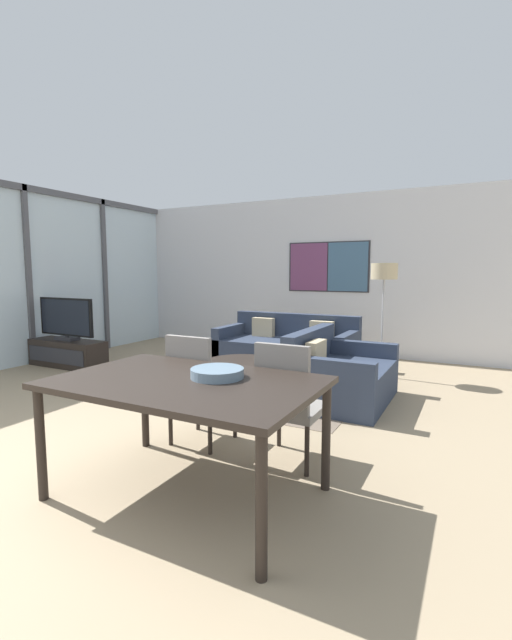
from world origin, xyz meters
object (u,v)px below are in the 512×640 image
at_px(tv_console, 68,353).
at_px(television, 66,319).
at_px(sofa_main, 288,349).
at_px(dining_table, 186,390).
at_px(sofa_side, 337,377).
at_px(coffee_table, 241,368).
at_px(floor_lamp, 384,280).
at_px(fruit_bowl, 217,372).
at_px(dining_chair_left, 197,386).
at_px(dining_chair_centre, 288,399).

xyz_separation_m(tv_console, television, (0.00, 0.00, 0.53)).
distance_m(sofa_main, dining_table, 3.98).
relative_size(sofa_side, coffee_table, 1.49).
distance_m(tv_console, floor_lamp, 4.87).
height_order(coffee_table, floor_lamp, floor_lamp).
bearing_deg(sofa_side, television, 92.83).
bearing_deg(dining_table, sofa_side, 83.99).
xyz_separation_m(dining_table, fruit_bowl, (0.15, 0.14, 0.10)).
relative_size(dining_chair_left, dining_chair_centre, 1.00).
relative_size(dining_chair_left, floor_lamp, 0.60).
relative_size(coffee_table, dining_chair_left, 0.96).
xyz_separation_m(sofa_main, coffee_table, (0.00, -1.48, 0.01)).
relative_size(television, coffee_table, 1.23).
xyz_separation_m(dining_chair_centre, fruit_bowl, (-0.26, -0.58, 0.30)).
height_order(sofa_main, dining_table, sofa_main).
bearing_deg(coffee_table, tv_console, -178.21).
bearing_deg(coffee_table, dining_chair_centre, -51.10).
bearing_deg(dining_chair_centre, sofa_side, 94.89).
height_order(sofa_side, coffee_table, sofa_side).
relative_size(television, dining_chair_centre, 1.18).
xyz_separation_m(tv_console, floor_lamp, (4.46, 1.58, 1.15)).
bearing_deg(floor_lamp, dining_table, -97.32).
xyz_separation_m(television, dining_chair_left, (3.56, -1.57, -0.22)).
distance_m(dining_chair_left, dining_chair_centre, 0.83).
relative_size(coffee_table, fruit_bowl, 2.61).
xyz_separation_m(sofa_side, dining_chair_centre, (0.15, -1.77, 0.25)).
height_order(television, floor_lamp, floor_lamp).
relative_size(sofa_main, sofa_side, 1.53).
height_order(dining_chair_left, fruit_bowl, dining_chair_left).
bearing_deg(sofa_side, tv_console, 92.84).
bearing_deg(television, fruit_bowl, -27.42).
height_order(dining_chair_centre, fruit_bowl, dining_chair_centre).
bearing_deg(tv_console, dining_table, -29.83).
xyz_separation_m(tv_console, dining_chair_centre, (4.38, -1.56, 0.31)).
xyz_separation_m(tv_console, sofa_main, (3.05, 1.57, 0.06)).
bearing_deg(sofa_side, dining_chair_centre, -175.11).
bearing_deg(floor_lamp, dining_chair_centre, -91.49).
xyz_separation_m(dining_chair_left, dining_chair_centre, (0.83, 0.01, 0.00)).
relative_size(fruit_bowl, floor_lamp, 0.22).
bearing_deg(sofa_side, dining_table, 173.99).
bearing_deg(dining_chair_left, tv_console, 156.19).
relative_size(sofa_main, dining_chair_left, 2.19).
bearing_deg(tv_console, sofa_main, 27.28).
distance_m(television, dining_table, 4.58).
bearing_deg(coffee_table, dining_chair_left, -72.94).
height_order(sofa_main, sofa_side, same).
height_order(sofa_side, fruit_bowl, fruit_bowl).
relative_size(sofa_side, fruit_bowl, 3.89).
bearing_deg(sofa_main, tv_console, -152.72).
height_order(tv_console, sofa_main, sofa_main).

